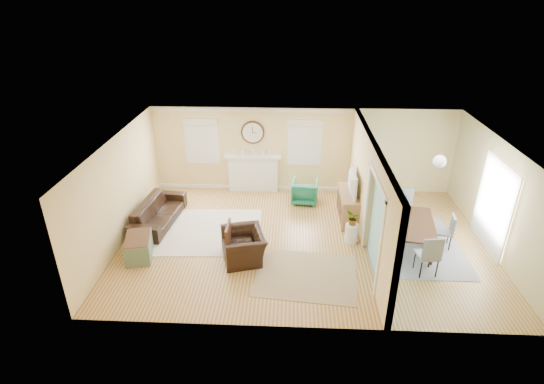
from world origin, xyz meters
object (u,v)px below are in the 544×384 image
object	(u,v)px
green_chair	(305,191)
credenza	(348,206)
eames_chair	(244,246)
dining_table	(413,234)
sofa	(158,212)

from	to	relation	value
green_chair	credenza	size ratio (longest dim) A/B	0.54
eames_chair	dining_table	bearing A→B (deg)	85.28
sofa	green_chair	bearing A→B (deg)	-64.57
credenza	dining_table	size ratio (longest dim) A/B	0.78
eames_chair	green_chair	xyz separation A→B (m)	(1.48, 2.96, -0.01)
eames_chair	dining_table	distance (m)	4.15
sofa	eames_chair	bearing A→B (deg)	-116.48
sofa	eames_chair	size ratio (longest dim) A/B	2.03
sofa	green_chair	distance (m)	4.18
eames_chair	sofa	bearing A→B (deg)	-137.71
sofa	eames_chair	distance (m)	2.91
sofa	credenza	size ratio (longest dim) A/B	1.57
green_chair	sofa	bearing A→B (deg)	25.21
dining_table	green_chair	bearing A→B (deg)	59.01
eames_chair	credenza	xyz separation A→B (m)	(2.62, 1.99, 0.05)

